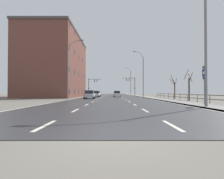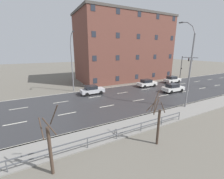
% 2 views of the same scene
% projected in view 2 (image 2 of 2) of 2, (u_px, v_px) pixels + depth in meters
% --- Properties ---
extents(ground_plane, '(160.00, 160.00, 0.12)m').
position_uv_depth(ground_plane, '(184.00, 87.00, 30.98)').
color(ground_plane, '#666056').
extents(road_asphalt_strip, '(14.00, 120.00, 0.03)m').
position_uv_depth(road_asphalt_strip, '(216.00, 82.00, 36.32)').
color(road_asphalt_strip, '#303033').
rests_on(road_asphalt_strip, ground).
extents(guardrail, '(0.07, 26.30, 1.00)m').
position_uv_depth(guardrail, '(51.00, 151.00, 10.31)').
color(guardrail, '#515459').
rests_on(guardrail, ground).
extents(street_lamp_midground, '(2.51, 0.24, 11.08)m').
position_uv_depth(street_lamp_midground, '(189.00, 67.00, 18.82)').
color(street_lamp_midground, slate).
rests_on(street_lamp_midground, ground).
extents(street_lamp_left_bank, '(2.78, 0.24, 10.49)m').
position_uv_depth(street_lamp_left_bank, '(72.00, 64.00, 26.51)').
color(street_lamp_left_bank, slate).
rests_on(street_lamp_left_bank, ground).
extents(traffic_signal_left, '(4.58, 0.36, 5.92)m').
position_uv_depth(traffic_signal_left, '(185.00, 63.00, 39.63)').
color(traffic_signal_left, '#38383A').
rests_on(traffic_signal_left, ground).
extents(car_far_left, '(1.95, 4.16, 1.57)m').
position_uv_depth(car_far_left, '(173.00, 88.00, 27.25)').
color(car_far_left, silver).
rests_on(car_far_left, ground).
extents(car_near_left, '(1.91, 4.14, 1.57)m').
position_uv_depth(car_near_left, '(147.00, 83.00, 31.20)').
color(car_near_left, silver).
rests_on(car_near_left, ground).
extents(car_distant, '(1.84, 4.10, 1.57)m').
position_uv_depth(car_distant, '(92.00, 90.00, 25.86)').
color(car_distant, '#B7B7BC').
rests_on(car_distant, ground).
extents(car_mid_centre, '(1.88, 4.12, 1.57)m').
position_uv_depth(car_mid_centre, '(172.00, 79.00, 35.03)').
color(car_mid_centre, silver).
rests_on(car_mid_centre, ground).
extents(brick_building, '(11.98, 24.04, 16.10)m').
position_uv_depth(brick_building, '(124.00, 48.00, 38.53)').
color(brick_building, brown).
rests_on(brick_building, ground).
extents(bare_tree_near, '(1.12, 1.09, 4.59)m').
position_uv_depth(bare_tree_near, '(50.00, 147.00, 8.87)').
color(bare_tree_near, '#423328').
rests_on(bare_tree_near, ground).
extents(bare_tree_mid, '(1.10, 1.44, 4.46)m').
position_uv_depth(bare_tree_mid, '(158.00, 122.00, 11.85)').
color(bare_tree_mid, '#423328').
rests_on(bare_tree_mid, ground).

